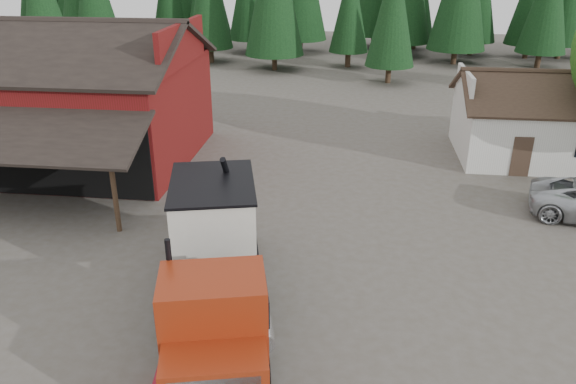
# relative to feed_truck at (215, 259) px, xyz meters

# --- Properties ---
(ground) EXTENTS (120.00, 120.00, 0.00)m
(ground) POSITION_rel_feed_truck_xyz_m (0.40, 2.97, -2.04)
(ground) COLOR #4F493E
(ground) RESTS_ON ground
(red_barn) EXTENTS (12.80, 13.63, 7.18)m
(red_barn) POSITION_rel_feed_truck_xyz_m (-10.60, 12.87, 0.65)
(red_barn) COLOR maroon
(red_barn) RESTS_ON ground
(farmhouse) EXTENTS (8.60, 6.42, 4.65)m
(farmhouse) POSITION_rel_feed_truck_xyz_m (13.40, 15.97, -0.38)
(farmhouse) COLOR silver
(farmhouse) RESTS_ON ground
(conifer_backdrop) EXTENTS (76.00, 16.00, 16.00)m
(conifer_backdrop) POSITION_rel_feed_truck_xyz_m (0.40, 44.97, -2.04)
(conifer_backdrop) COLOR black
(conifer_backdrop) RESTS_ON ground
(near_pine_a) EXTENTS (4.40, 4.40, 11.40)m
(near_pine_a) POSITION_rel_feed_truck_xyz_m (-21.60, 30.97, 4.35)
(near_pine_a) COLOR #382619
(near_pine_a) RESTS_ON ground
(near_pine_b) EXTENTS (3.96, 3.96, 10.40)m
(near_pine_b) POSITION_rel_feed_truck_xyz_m (6.40, 32.97, 3.84)
(near_pine_b) COLOR #382619
(near_pine_b) RESTS_ON ground
(feed_truck) EXTENTS (4.76, 10.02, 4.37)m
(feed_truck) POSITION_rel_feed_truck_xyz_m (0.00, 0.00, 0.00)
(feed_truck) COLOR black
(feed_truck) RESTS_ON ground
(equip_box) EXTENTS (0.84, 1.18, 0.60)m
(equip_box) POSITION_rel_feed_truck_xyz_m (-0.47, -3.03, -1.74)
(equip_box) COLOR maroon
(equip_box) RESTS_ON ground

